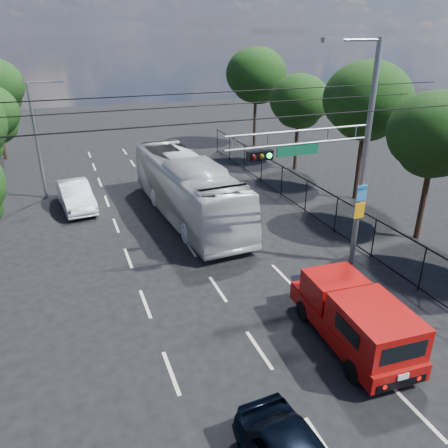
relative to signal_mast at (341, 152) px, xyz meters
name	(u,v)px	position (x,y,z in m)	size (l,w,h in m)	color
ground	(326,448)	(-5.28, -7.99, -5.24)	(120.00, 120.00, 0.00)	black
lane_markings	(179,232)	(-5.28, 6.01, -5.24)	(6.12, 38.00, 0.01)	beige
signal_mast	(341,152)	(0.00, 0.00, 0.00)	(6.43, 0.39, 9.50)	slate
streetlight_left	(39,136)	(-11.62, 14.01, -1.30)	(2.09, 0.22, 7.08)	slate
utility_wires	(209,106)	(-5.28, 0.84, 1.99)	(22.00, 5.04, 0.74)	black
fence_right	(324,207)	(2.32, 4.18, -4.21)	(0.06, 34.03, 2.00)	black
tree_right_b	(435,140)	(5.93, 1.03, -0.19)	(4.50, 4.50, 7.31)	black
tree_right_c	(366,105)	(6.53, 7.03, 0.49)	(5.10, 5.10, 8.29)	black
tree_right_d	(299,104)	(6.13, 14.03, -0.39)	(4.32, 4.32, 7.02)	black
tree_right_e	(256,78)	(6.33, 22.03, 0.69)	(5.28, 5.28, 8.58)	black
red_pickup	(354,317)	(-2.25, -4.78, -4.16)	(2.28, 5.57, 2.03)	black
white_bus	(188,188)	(-4.21, 7.87, -3.55)	(2.84, 12.12, 3.38)	silver
white_van	(75,196)	(-10.09, 11.46, -4.46)	(1.66, 4.77, 1.57)	white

